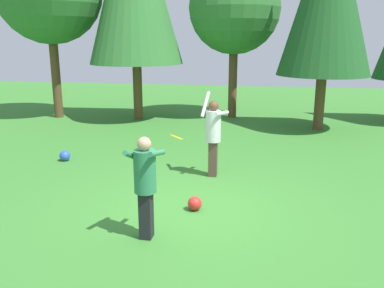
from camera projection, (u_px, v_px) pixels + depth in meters
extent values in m
plane|color=#387A2D|center=(190.00, 209.00, 7.53)|extent=(40.00, 40.00, 0.00)
cube|color=#4C382D|center=(213.00, 159.00, 9.26)|extent=(0.19, 0.22, 0.81)
cylinder|color=silver|center=(213.00, 126.00, 9.07)|extent=(0.34, 0.34, 0.70)
sphere|color=brown|center=(214.00, 106.00, 8.96)|extent=(0.23, 0.23, 0.23)
cylinder|color=silver|center=(222.00, 113.00, 8.90)|extent=(0.26, 0.60, 0.13)
cylinder|color=silver|center=(205.00, 104.00, 9.05)|extent=(0.20, 0.39, 0.55)
cube|color=black|center=(146.00, 215.00, 6.39)|extent=(0.19, 0.22, 0.76)
cylinder|color=#2D7551|center=(145.00, 171.00, 6.21)|extent=(0.34, 0.34, 0.66)
sphere|color=tan|center=(144.00, 144.00, 6.10)|extent=(0.22, 0.22, 0.22)
cylinder|color=#2D7551|center=(132.00, 156.00, 6.20)|extent=(0.13, 0.55, 0.31)
cylinder|color=#2D7551|center=(157.00, 153.00, 6.08)|extent=(0.13, 0.57, 0.19)
cylinder|color=yellow|center=(176.00, 137.00, 7.68)|extent=(0.37, 0.37, 0.14)
sphere|color=red|center=(195.00, 203.00, 7.47)|extent=(0.26, 0.26, 0.26)
sphere|color=blue|center=(65.00, 156.00, 10.46)|extent=(0.27, 0.27, 0.27)
cylinder|color=brown|center=(56.00, 71.00, 15.79)|extent=(0.34, 0.34, 3.58)
cylinder|color=brown|center=(233.00, 78.00, 15.85)|extent=(0.33, 0.33, 3.10)
sphere|color=#337033|center=(235.00, 8.00, 15.20)|extent=(3.41, 3.41, 3.41)
cylinder|color=brown|center=(321.00, 80.00, 13.65)|extent=(0.33, 0.33, 3.35)
cylinder|color=brown|center=(137.00, 69.00, 15.37)|extent=(0.34, 0.34, 3.83)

